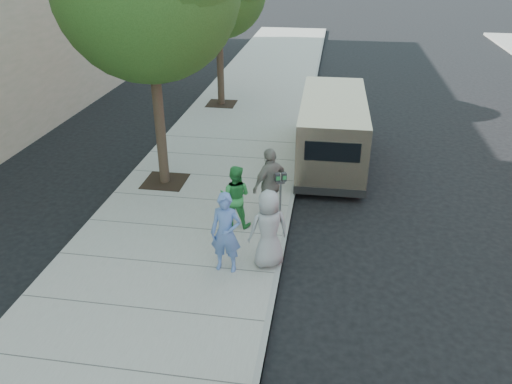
% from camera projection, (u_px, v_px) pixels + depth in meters
% --- Properties ---
extents(ground, '(120.00, 120.00, 0.00)m').
position_uv_depth(ground, '(226.00, 236.00, 12.12)').
color(ground, black).
rests_on(ground, ground).
extents(sidewalk, '(5.00, 60.00, 0.15)m').
position_uv_depth(sidewalk, '(186.00, 230.00, 12.23)').
color(sidewalk, gray).
rests_on(sidewalk, ground).
extents(curb_face, '(0.12, 60.00, 0.16)m').
position_uv_depth(curb_face, '(285.00, 238.00, 11.89)').
color(curb_face, gray).
rests_on(curb_face, ground).
extents(parking_meter, '(0.29, 0.19, 1.34)m').
position_uv_depth(parking_meter, '(281.00, 187.00, 11.98)').
color(parking_meter, gray).
rests_on(parking_meter, sidewalk).
extents(van, '(2.02, 5.78, 2.13)m').
position_uv_depth(van, '(332.00, 129.00, 15.52)').
color(van, tan).
rests_on(van, ground).
extents(person_officer, '(0.67, 0.46, 1.79)m').
position_uv_depth(person_officer, '(226.00, 233.00, 10.28)').
color(person_officer, '#5878BC').
rests_on(person_officer, sidewalk).
extents(person_green_shirt, '(0.81, 0.66, 1.58)m').
position_uv_depth(person_green_shirt, '(235.00, 196.00, 11.96)').
color(person_green_shirt, green).
rests_on(person_green_shirt, sidewalk).
extents(person_gray_shirt, '(1.01, 0.87, 1.75)m').
position_uv_depth(person_gray_shirt, '(268.00, 229.00, 10.45)').
color(person_gray_shirt, '#969698').
rests_on(person_gray_shirt, sidewalk).
extents(person_striped_polo, '(1.05, 1.14, 1.88)m').
position_uv_depth(person_striped_polo, '(270.00, 184.00, 12.20)').
color(person_striped_polo, gray).
rests_on(person_striped_polo, sidewalk).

